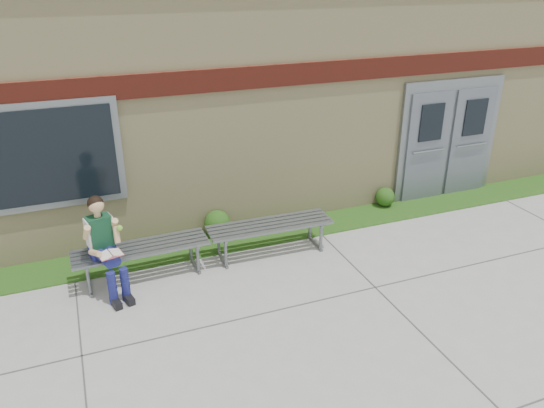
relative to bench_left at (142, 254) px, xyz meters
name	(u,v)px	position (x,y,z in m)	size (l,w,h in m)	color
ground	(329,323)	(2.04, -2.00, -0.39)	(80.00, 80.00, 0.00)	#9E9E99
grass_strip	(259,235)	(2.04, 0.60, -0.38)	(16.00, 0.80, 0.02)	#1B4612
school_building	(203,75)	(2.04, 3.99, 1.71)	(16.20, 6.22, 4.20)	beige
bench_left	(142,254)	(0.00, 0.00, 0.00)	(1.95, 0.59, 0.50)	slate
bench_right	(270,230)	(2.00, 0.00, 0.01)	(1.98, 0.60, 0.51)	slate
girl	(105,244)	(-0.49, -0.21, 0.36)	(0.55, 0.85, 1.41)	navy
shrub_mid	(217,223)	(1.37, 0.85, -0.15)	(0.44, 0.44, 0.44)	#1B4612
shrub_east	(385,197)	(4.66, 0.85, -0.19)	(0.36, 0.36, 0.36)	#1B4612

